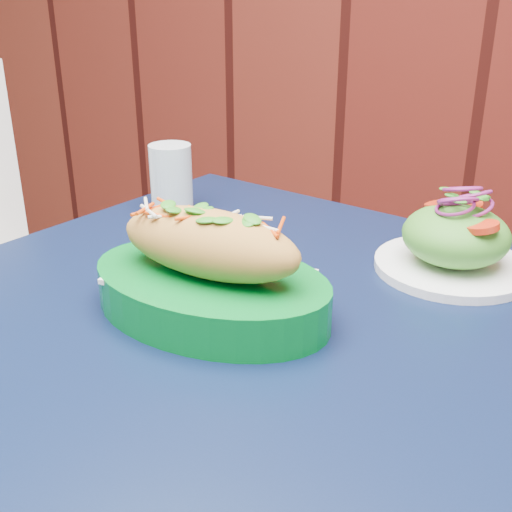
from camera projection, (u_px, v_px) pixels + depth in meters
The scene contains 4 objects.
cafe_table at pixel (242, 370), 0.79m from camera, with size 0.88×0.88×0.75m.
banh_mi_basket at pixel (210, 274), 0.72m from camera, with size 0.30×0.20×0.13m.
salad_plate at pixel (455, 241), 0.83m from camera, with size 0.20×0.20×0.12m.
water_glass at pixel (171, 179), 1.04m from camera, with size 0.07×0.07×0.11m, color silver.
Camera 1 is at (0.79, 1.21, 1.11)m, focal length 45.00 mm.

